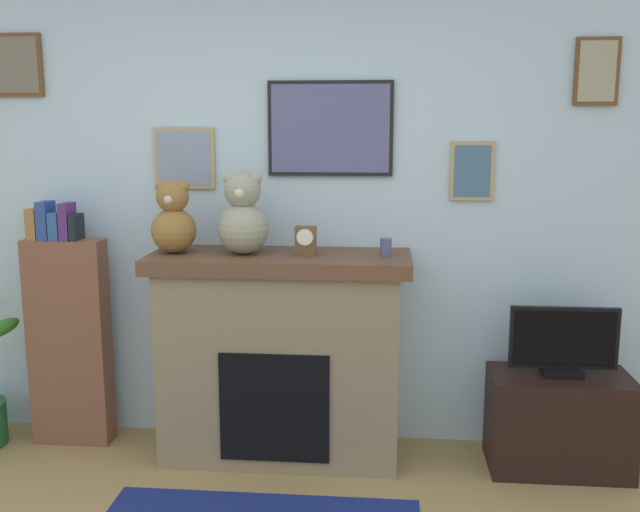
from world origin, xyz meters
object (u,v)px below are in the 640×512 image
candle_jar (386,247)px  teddy_bear_tan (173,220)px  tv_stand (558,422)px  teddy_bear_brown (243,217)px  television (563,343)px  mantel_clock (306,241)px  bookshelf (69,334)px  fireplace (281,355)px

candle_jar → teddy_bear_tan: size_ratio=0.24×
tv_stand → teddy_bear_brown: teddy_bear_brown is taller
television → mantel_clock: size_ratio=3.67×
bookshelf → mantel_clock: (1.37, -0.08, 0.57)m
tv_stand → bookshelf: bearing=177.9°
tv_stand → teddy_bear_brown: 2.00m
bookshelf → television: bearing=-2.1°
bookshelf → television: size_ratio=2.52×
bookshelf → television: bookshelf is taller
fireplace → television: size_ratio=2.51×
bookshelf → candle_jar: (1.79, -0.08, 0.54)m
television → candle_jar: 1.05m
television → teddy_bear_tan: teddy_bear_tan is taller
television → teddy_bear_brown: teddy_bear_brown is taller
bookshelf → television: 2.72m
mantel_clock → teddy_bear_brown: bearing=179.8°
mantel_clock → candle_jar: bearing=0.2°
mantel_clock → teddy_bear_brown: size_ratio=0.35×
tv_stand → television: bearing=-90.0°
bookshelf → fireplace: bearing=-2.8°
candle_jar → mantel_clock: mantel_clock is taller
television → mantel_clock: (-1.35, 0.02, 0.52)m
fireplace → bookshelf: size_ratio=1.00×
fireplace → mantel_clock: (0.14, -0.02, 0.64)m
bookshelf → mantel_clock: bearing=-3.3°
tv_stand → candle_jar: (-0.93, 0.02, 0.92)m
bookshelf → teddy_bear_tan: bearing=-6.7°
tv_stand → candle_jar: 1.31m
tv_stand → television: 0.44m
fireplace → tv_stand: (1.49, -0.04, -0.31)m
tv_stand → mantel_clock: size_ratio=4.79×
fireplace → teddy_bear_tan: 0.93m
bookshelf → tv_stand: bookshelf is taller
bookshelf → television: (2.72, -0.10, 0.05)m
tv_stand → mantel_clock: 1.65m
tv_stand → candle_jar: candle_jar is taller
tv_stand → teddy_bear_tan: (-2.06, 0.02, 1.05)m
mantel_clock → teddy_bear_brown: teddy_bear_brown is taller
teddy_bear_tan → television: bearing=-0.7°
teddy_bear_brown → bookshelf: bearing=175.7°
fireplace → tv_stand: bearing=-1.6°
fireplace → teddy_bear_tan: size_ratio=3.57×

